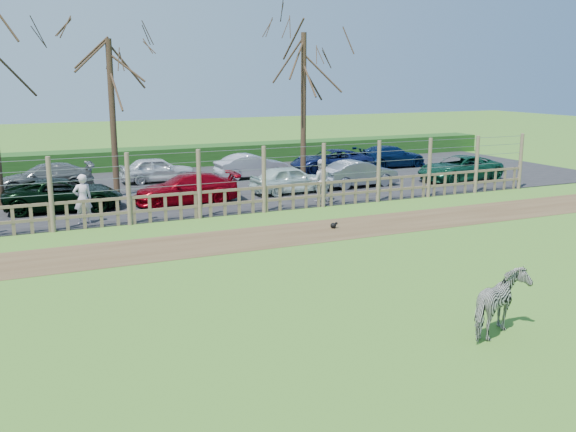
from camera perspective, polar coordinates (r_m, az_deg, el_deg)
name	(u,v)px	position (r m, az deg, el deg)	size (l,w,h in m)	color
ground	(293,282)	(16.10, 0.42, -5.90)	(120.00, 120.00, 0.00)	#69A833
dirt_strip	(233,240)	(20.11, -4.95, -2.18)	(34.00, 2.80, 0.01)	brown
asphalt	(159,189)	(29.53, -11.43, 2.36)	(44.00, 13.00, 0.04)	#232326
hedge	(129,159)	(36.24, -13.99, 4.92)	(46.00, 2.00, 1.10)	#1E4716
fence	(200,196)	(23.19, -7.87, 1.74)	(30.16, 0.16, 2.50)	brown
tree_mid	(111,80)	(27.73, -15.50, 11.59)	(4.80, 4.80, 6.83)	#3D2B1E
tree_right	(304,71)	(30.93, 1.40, 12.77)	(4.80, 4.80, 7.35)	#3D2B1E
zebra	(501,304)	(13.39, 18.41, -7.45)	(0.71, 1.56, 1.31)	gray
visitor_a	(83,199)	(23.08, -17.78, 1.45)	(0.63, 0.41, 1.72)	silver
visitor_b	(320,181)	(25.84, 2.87, 3.16)	(0.84, 0.65, 1.72)	silver
crow	(334,225)	(21.64, 4.07, -0.84)	(0.26, 0.20, 0.21)	black
car_2	(64,195)	(25.68, -19.31, 1.81)	(1.99, 4.32, 1.20)	black
car_3	(187,188)	(25.85, -9.00, 2.43)	(1.68, 4.13, 1.20)	maroon
car_4	(290,179)	(27.82, 0.20, 3.29)	(1.42, 3.52, 1.20)	silver
car_5	(359,173)	(29.63, 6.33, 3.78)	(1.27, 3.64, 1.20)	slate
car_6	(460,168)	(32.19, 15.01, 4.12)	(1.99, 4.32, 1.20)	#124A31
car_9	(45,177)	(30.26, -20.80, 3.22)	(1.68, 4.13, 1.20)	#5C6160
car_10	(157,169)	(31.34, -11.54, 4.07)	(1.42, 3.52, 1.20)	silver
car_11	(252,166)	(31.93, -3.25, 4.46)	(1.27, 3.64, 1.20)	#B3B1C0
car_12	(331,161)	(33.83, 3.84, 4.90)	(1.99, 4.32, 1.20)	#101946
car_13	(390,156)	(36.13, 9.09, 5.25)	(1.68, 4.13, 1.20)	#091B42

